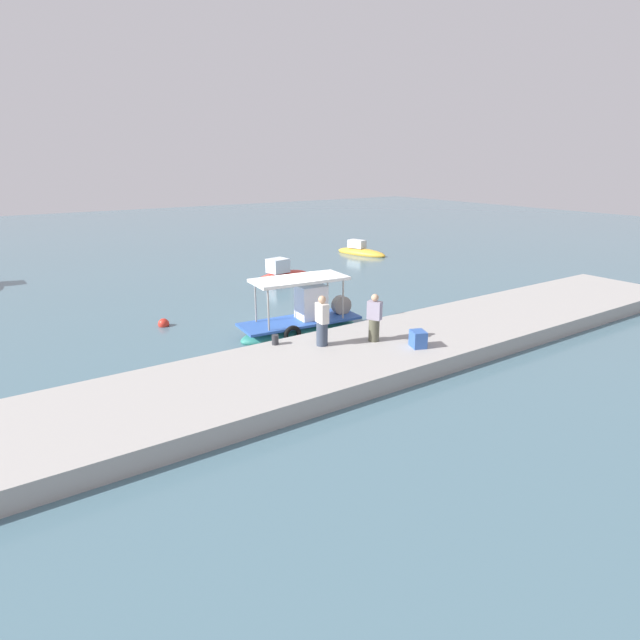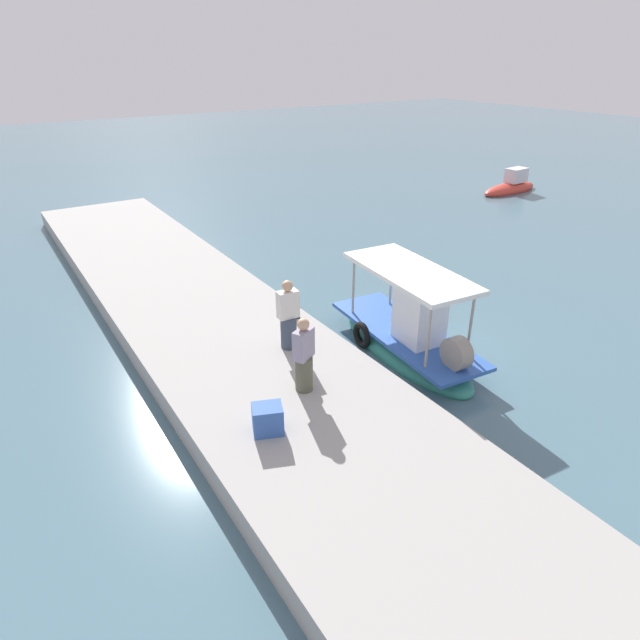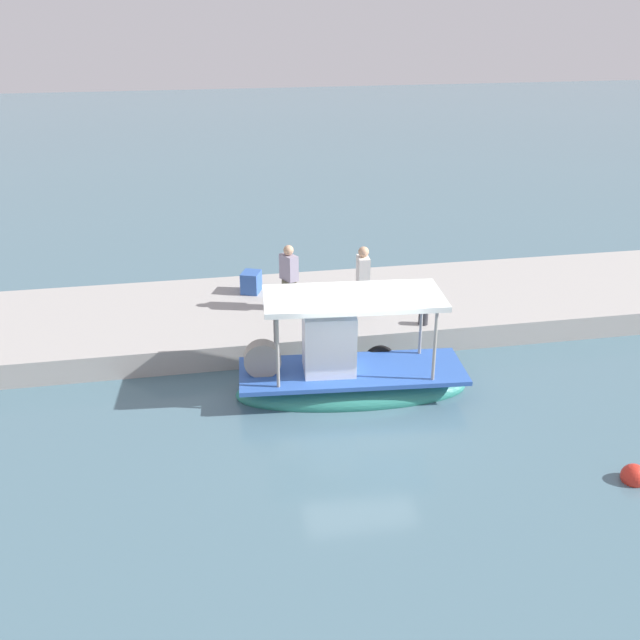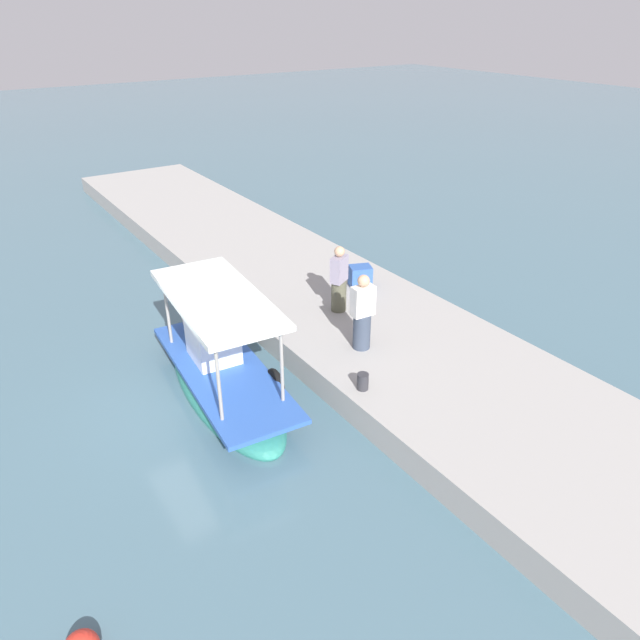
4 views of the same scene
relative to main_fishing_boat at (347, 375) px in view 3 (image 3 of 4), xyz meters
The scene contains 8 objects.
ground_plane 0.66m from the main_fishing_boat, 100.67° to the left, with size 120.00×120.00×0.00m, color slate.
dock_quay 3.96m from the main_fishing_boat, 91.30° to the right, with size 36.00×4.73×0.61m, color #A29F9B.
main_fishing_boat is the anchor object (origin of this frame).
fisherman_near_bollard 3.83m from the main_fishing_boat, 78.56° to the right, with size 0.52×0.56×1.73m.
fisherman_by_crate 3.31m from the main_fishing_boat, 109.60° to the right, with size 0.42×0.52×1.79m.
mooring_bollard 3.13m from the main_fishing_boat, 140.00° to the right, with size 0.24×0.24×0.35m, color #2D2D33.
cargo_crate 5.26m from the main_fishing_boat, 72.26° to the right, with size 0.58×0.47×0.58m, color #325AA8.
marker_buoy 6.09m from the main_fishing_boat, 136.77° to the left, with size 0.47×0.47×0.47m.
Camera 3 is at (3.38, 13.61, 8.13)m, focal length 41.54 mm.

